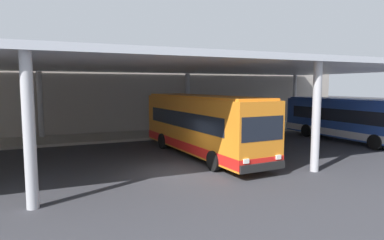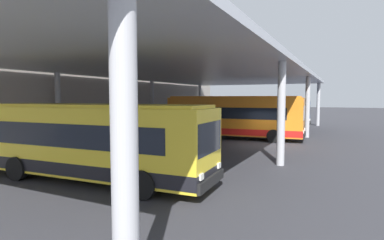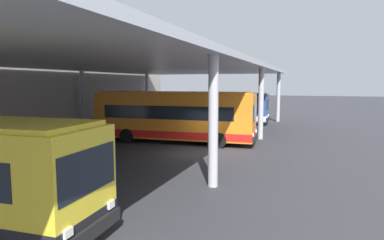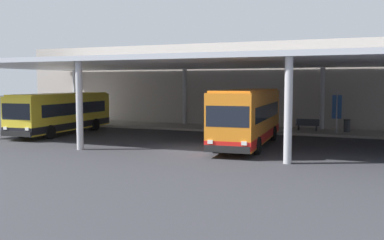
{
  "view_description": "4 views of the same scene",
  "coord_description": "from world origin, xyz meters",
  "px_view_note": "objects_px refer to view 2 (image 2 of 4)",
  "views": [
    {
      "loc": [
        -5.51,
        -14.58,
        4.14
      ],
      "look_at": [
        3.07,
        5.3,
        1.88
      ],
      "focal_mm": 30.96,
      "sensor_mm": 36.0,
      "label": 1
    },
    {
      "loc": [
        -22.0,
        -5.33,
        3.43
      ],
      "look_at": [
        -1.48,
        4.84,
        1.77
      ],
      "focal_mm": 28.74,
      "sensor_mm": 36.0,
      "label": 2
    },
    {
      "loc": [
        -18.81,
        -6.26,
        4.15
      ],
      "look_at": [
        4.98,
        2.51,
        1.36
      ],
      "focal_mm": 31.29,
      "sensor_mm": 36.0,
      "label": 3
    },
    {
      "loc": [
        9.91,
        -24.26,
        3.97
      ],
      "look_at": [
        -1.97,
        4.99,
        1.33
      ],
      "focal_mm": 41.29,
      "sensor_mm": 36.0,
      "label": 4
    }
  ],
  "objects_px": {
    "bus_nearest_bay": "(91,141)",
    "bus_second_bay": "(233,117)",
    "banner_sign": "(179,111)",
    "bus_middle_bay": "(263,113)",
    "trash_bin": "(175,122)",
    "bench_waiting": "(161,124)"
  },
  "relations": [
    {
      "from": "bench_waiting",
      "to": "banner_sign",
      "type": "height_order",
      "value": "banner_sign"
    },
    {
      "from": "bus_nearest_bay",
      "to": "banner_sign",
      "type": "relative_size",
      "value": 3.33
    },
    {
      "from": "bus_nearest_bay",
      "to": "bus_second_bay",
      "type": "relative_size",
      "value": 0.93
    },
    {
      "from": "bus_nearest_bay",
      "to": "bus_second_bay",
      "type": "xyz_separation_m",
      "value": [
        15.29,
        -0.96,
        0.19
      ]
    },
    {
      "from": "bus_second_bay",
      "to": "banner_sign",
      "type": "xyz_separation_m",
      "value": [
        4.83,
        7.93,
        0.14
      ]
    },
    {
      "from": "bus_second_bay",
      "to": "banner_sign",
      "type": "distance_m",
      "value": 9.29
    },
    {
      "from": "bench_waiting",
      "to": "banner_sign",
      "type": "xyz_separation_m",
      "value": [
        2.26,
        -0.88,
        1.32
      ]
    },
    {
      "from": "bus_second_bay",
      "to": "bench_waiting",
      "type": "relative_size",
      "value": 6.37
    },
    {
      "from": "bus_middle_bay",
      "to": "bench_waiting",
      "type": "height_order",
      "value": "bus_middle_bay"
    },
    {
      "from": "bus_nearest_bay",
      "to": "banner_sign",
      "type": "height_order",
      "value": "banner_sign"
    },
    {
      "from": "trash_bin",
      "to": "banner_sign",
      "type": "xyz_separation_m",
      "value": [
        -0.71,
        -0.91,
        1.3
      ]
    },
    {
      "from": "bus_second_bay",
      "to": "bus_middle_bay",
      "type": "xyz_separation_m",
      "value": [
        12.22,
        0.36,
        -0.19
      ]
    },
    {
      "from": "bus_second_bay",
      "to": "bench_waiting",
      "type": "height_order",
      "value": "bus_second_bay"
    },
    {
      "from": "bench_waiting",
      "to": "bus_second_bay",
      "type": "bearing_deg",
      "value": -106.29
    },
    {
      "from": "bus_second_bay",
      "to": "bench_waiting",
      "type": "distance_m",
      "value": 9.25
    },
    {
      "from": "bus_second_bay",
      "to": "bus_middle_bay",
      "type": "bearing_deg",
      "value": 1.7
    },
    {
      "from": "bus_nearest_bay",
      "to": "bus_second_bay",
      "type": "height_order",
      "value": "bus_second_bay"
    },
    {
      "from": "bus_nearest_bay",
      "to": "bench_waiting",
      "type": "height_order",
      "value": "bus_nearest_bay"
    },
    {
      "from": "trash_bin",
      "to": "banner_sign",
      "type": "distance_m",
      "value": 1.74
    },
    {
      "from": "bus_middle_bay",
      "to": "trash_bin",
      "type": "height_order",
      "value": "bus_middle_bay"
    },
    {
      "from": "bus_nearest_bay",
      "to": "bus_middle_bay",
      "type": "height_order",
      "value": "same"
    },
    {
      "from": "bus_second_bay",
      "to": "trash_bin",
      "type": "relative_size",
      "value": 11.71
    }
  ]
}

